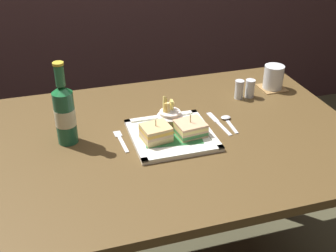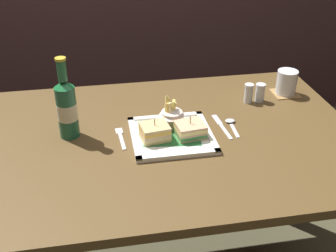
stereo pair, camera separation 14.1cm
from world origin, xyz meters
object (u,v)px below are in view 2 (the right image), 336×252
(spoon, at_px, (231,123))
(salt_shaker, at_px, (249,94))
(sandwich_half_right, at_px, (190,130))
(water_glass, at_px, (286,84))
(square_plate, at_px, (172,135))
(dining_table, at_px, (165,167))
(knife, at_px, (221,125))
(pepper_shaker, at_px, (260,94))
(beer_bottle, at_px, (67,107))
(fork, at_px, (121,137))
(sandwich_half_left, at_px, (155,132))
(fries_cup, at_px, (172,116))

(spoon, xyz_separation_m, salt_shaker, (0.12, 0.16, 0.03))
(sandwich_half_right, distance_m, water_glass, 0.52)
(square_plate, distance_m, salt_shaker, 0.40)
(dining_table, xyz_separation_m, knife, (0.21, 0.03, 0.13))
(knife, bearing_deg, pepper_shaker, 38.74)
(beer_bottle, xyz_separation_m, knife, (0.52, -0.03, -0.11))
(sandwich_half_right, height_order, knife, sandwich_half_right)
(pepper_shaker, bearing_deg, fork, -162.34)
(beer_bottle, relative_size, fork, 1.99)
(dining_table, bearing_deg, knife, 8.00)
(sandwich_half_right, distance_m, pepper_shaker, 0.39)
(fork, bearing_deg, beer_bottle, 165.39)
(spoon, height_order, pepper_shaker, pepper_shaker)
(pepper_shaker, bearing_deg, beer_bottle, -169.55)
(dining_table, bearing_deg, fork, 174.76)
(sandwich_half_left, height_order, fries_cup, fries_cup)
(fries_cup, relative_size, beer_bottle, 0.39)
(knife, distance_m, pepper_shaker, 0.26)
(pepper_shaker, bearing_deg, fries_cup, -158.72)
(beer_bottle, relative_size, water_glass, 2.91)
(beer_bottle, relative_size, spoon, 2.27)
(sandwich_half_left, bearing_deg, fries_cup, 46.82)
(square_plate, distance_m, spoon, 0.23)
(beer_bottle, xyz_separation_m, water_glass, (0.84, 0.18, -0.06))
(sandwich_half_right, relative_size, spoon, 0.84)
(fries_cup, xyz_separation_m, spoon, (0.21, -0.01, -0.05))
(dining_table, height_order, water_glass, water_glass)
(sandwich_half_right, height_order, water_glass, water_glass)
(square_plate, xyz_separation_m, sandwich_half_right, (0.06, -0.02, 0.03))
(water_glass, xyz_separation_m, knife, (-0.32, -0.20, -0.04))
(sandwich_half_right, bearing_deg, salt_shaker, 38.19)
(water_glass, xyz_separation_m, pepper_shaker, (-0.13, -0.04, -0.01))
(square_plate, xyz_separation_m, fries_cup, (0.01, 0.06, 0.04))
(sandwich_half_right, distance_m, salt_shaker, 0.36)
(dining_table, height_order, fork, fork)
(beer_bottle, bearing_deg, salt_shaker, 11.15)
(sandwich_half_left, height_order, fork, sandwich_half_left)
(fries_cup, distance_m, pepper_shaker, 0.40)
(sandwich_half_right, height_order, pepper_shaker, sandwich_half_right)
(beer_bottle, height_order, fork, beer_bottle)
(square_plate, distance_m, water_glass, 0.57)
(water_glass, height_order, pepper_shaker, water_glass)
(sandwich_half_left, bearing_deg, spoon, 12.69)
(fries_cup, relative_size, knife, 0.63)
(knife, xyz_separation_m, pepper_shaker, (0.20, 0.16, 0.03))
(fork, relative_size, pepper_shaker, 1.94)
(pepper_shaker, bearing_deg, knife, -141.26)
(sandwich_half_left, bearing_deg, water_glass, 24.89)
(fries_cup, xyz_separation_m, salt_shaker, (0.33, 0.15, -0.02))
(dining_table, distance_m, sandwich_half_right, 0.18)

